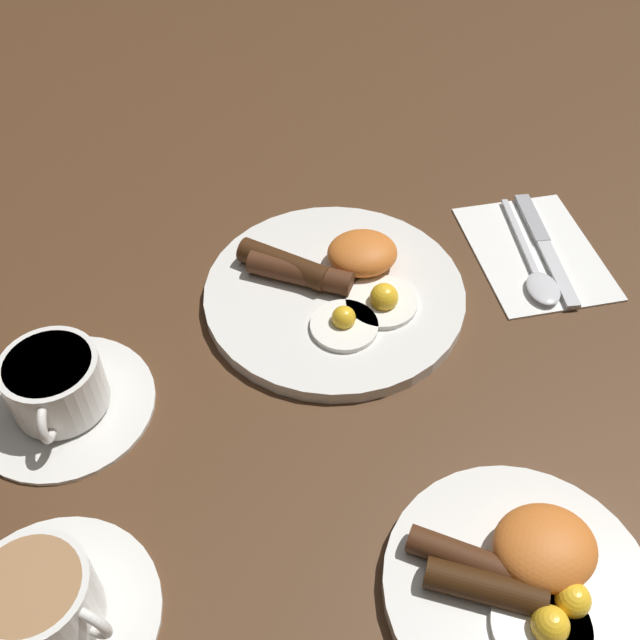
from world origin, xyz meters
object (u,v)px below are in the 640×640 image
object	(u,v)px
breakfast_plate_near	(335,288)
spoon	(538,277)
breakfast_plate_far	(523,582)
teacup_far	(43,607)
teacup_near	(58,390)
knife	(543,241)

from	to	relation	value
breakfast_plate_near	spoon	distance (m)	0.22
breakfast_plate_far	teacup_far	size ratio (longest dim) A/B	1.25
teacup_near	knife	size ratio (longest dim) A/B	0.91
teacup_near	spoon	size ratio (longest dim) A/B	0.95
breakfast_plate_far	spoon	world-z (taller)	breakfast_plate_far
breakfast_plate_near	knife	xyz separation A→B (m)	(-0.25, -0.04, -0.01)
teacup_near	breakfast_plate_near	bearing A→B (deg)	-159.85
breakfast_plate_far	teacup_near	xyz separation A→B (m)	(0.36, -0.24, 0.01)
breakfast_plate_near	breakfast_plate_far	bearing A→B (deg)	104.25
breakfast_plate_near	spoon	bearing A→B (deg)	176.33
knife	spoon	size ratio (longest dim) A/B	1.05
breakfast_plate_far	spoon	size ratio (longest dim) A/B	1.19
teacup_near	breakfast_plate_far	bearing A→B (deg)	146.81
breakfast_plate_near	teacup_far	bearing A→B (deg)	48.00
breakfast_plate_near	breakfast_plate_far	xyz separation A→B (m)	(-0.09, 0.34, 0.00)
breakfast_plate_far	teacup_far	bearing A→B (deg)	-5.57
spoon	teacup_near	bearing A→B (deg)	-76.73
breakfast_plate_near	knife	world-z (taller)	breakfast_plate_near
breakfast_plate_near	spoon	size ratio (longest dim) A/B	1.55
breakfast_plate_far	teacup_far	distance (m)	0.36
breakfast_plate_far	knife	bearing A→B (deg)	-113.02
breakfast_plate_far	breakfast_plate_near	bearing A→B (deg)	-75.75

